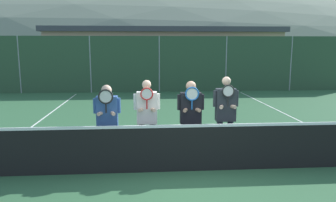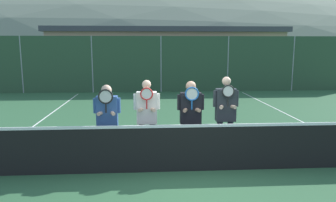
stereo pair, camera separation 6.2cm
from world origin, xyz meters
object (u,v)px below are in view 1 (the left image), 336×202
player_leftmost (107,117)px  player_center_right (191,114)px  car_left_of_center (133,70)px  player_rightmost (226,112)px  car_far_left (52,72)px  player_center_left (147,115)px  car_center (211,70)px

player_leftmost → player_center_right: bearing=0.8°
player_leftmost → car_left_of_center: size_ratio=0.39×
player_leftmost → player_rightmost: bearing=0.9°
car_far_left → car_left_of_center: 5.00m
player_center_right → car_left_of_center: 14.46m
player_center_right → car_left_of_center: car_left_of_center is taller
player_center_right → car_left_of_center: (-1.70, 14.36, -0.13)m
player_leftmost → car_far_left: bearing=109.2°
player_leftmost → car_left_of_center: car_left_of_center is taller
car_far_left → car_left_of_center: size_ratio=0.93×
player_center_left → car_left_of_center: bearing=93.0°
player_rightmost → car_center: 14.72m
car_far_left → car_left_of_center: (4.99, 0.30, 0.05)m
player_leftmost → car_center: 15.43m
player_center_left → player_center_right: (0.95, -0.02, 0.01)m
player_center_left → car_center: size_ratio=0.41×
player_center_left → car_far_left: bearing=112.2°
player_rightmost → car_left_of_center: 14.55m
player_center_left → player_rightmost: bearing=-0.1°
player_center_left → player_rightmost: 1.72m
player_center_right → car_far_left: bearing=115.5°
player_center_right → player_rightmost: bearing=1.3°
player_center_right → car_far_left: player_center_right is taller
car_center → player_center_right: bearing=-103.4°
player_leftmost → player_center_left: (0.84, 0.04, 0.02)m
player_center_left → car_center: player_center_left is taller
player_center_left → car_center: (4.40, 14.47, -0.14)m
player_center_right → car_left_of_center: bearing=96.7°
player_center_left → car_center: 15.13m
car_center → player_rightmost: bearing=-100.5°
car_left_of_center → player_center_right: bearing=-83.3°
player_leftmost → player_center_left: 0.84m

